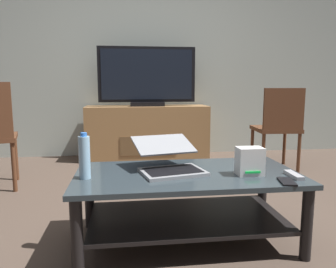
% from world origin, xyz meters
% --- Properties ---
extents(ground_plane, '(7.68, 7.68, 0.00)m').
position_xyz_m(ground_plane, '(0.00, 0.00, 0.00)').
color(ground_plane, '#4C3D33').
extents(back_wall, '(6.40, 0.12, 2.80)m').
position_xyz_m(back_wall, '(0.00, 2.32, 1.40)').
color(back_wall, '#A8B2A8').
rests_on(back_wall, ground).
extents(coffee_table, '(1.27, 0.66, 0.42)m').
position_xyz_m(coffee_table, '(0.08, -0.27, 0.29)').
color(coffee_table, '#2D383D').
rests_on(coffee_table, ground).
extents(media_cabinet, '(1.50, 0.44, 0.66)m').
position_xyz_m(media_cabinet, '(-0.00, 2.00, 0.33)').
color(media_cabinet, olive).
rests_on(media_cabinet, ground).
extents(television, '(1.18, 0.20, 0.72)m').
position_xyz_m(television, '(-0.00, 1.97, 1.00)').
color(television, black).
rests_on(television, media_cabinet).
extents(dining_chair, '(0.47, 0.47, 0.89)m').
position_xyz_m(dining_chair, '(1.35, 1.21, 0.50)').
color(dining_chair, '#59331E').
rests_on(dining_chair, ground).
extents(laptop, '(0.43, 0.48, 0.18)m').
position_xyz_m(laptop, '(-0.02, -0.22, 0.48)').
color(laptop, gray).
rests_on(laptop, coffee_table).
extents(router_box, '(0.14, 0.10, 0.16)m').
position_xyz_m(router_box, '(0.41, -0.36, 0.50)').
color(router_box, white).
rests_on(router_box, coffee_table).
extents(water_bottle_near, '(0.06, 0.06, 0.25)m').
position_xyz_m(water_bottle_near, '(-0.49, -0.32, 0.54)').
color(water_bottle_near, '#99C6E5').
rests_on(water_bottle_near, coffee_table).
extents(cell_phone, '(0.10, 0.15, 0.01)m').
position_xyz_m(cell_phone, '(0.55, -0.53, 0.43)').
color(cell_phone, black).
rests_on(cell_phone, coffee_table).
extents(tv_remote, '(0.05, 0.16, 0.02)m').
position_xyz_m(tv_remote, '(0.64, -0.44, 0.43)').
color(tv_remote, '#99999E').
rests_on(tv_remote, coffee_table).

